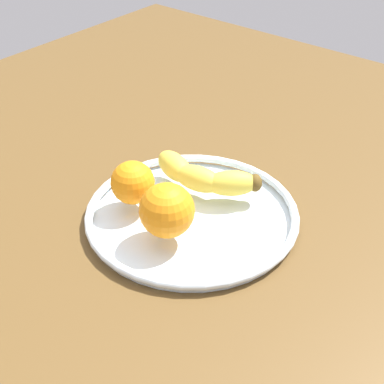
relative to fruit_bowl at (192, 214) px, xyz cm
name	(u,v)px	position (x,y,z in cm)	size (l,w,h in cm)	color
ground_plane	(192,230)	(0.00, 0.00, -2.92)	(140.56, 140.56, 4.00)	brown
fruit_bowl	(192,214)	(0.00, 0.00, 0.00)	(30.18, 30.18, 1.80)	silver
banana	(203,176)	(-2.24, 5.38, 2.75)	(17.71, 8.65, 3.74)	gold
orange_back_right	(167,210)	(0.65, -5.97, 4.56)	(7.35, 7.35, 7.35)	orange
orange_front_right	(133,183)	(-7.80, -3.61, 4.00)	(6.23, 6.23, 6.23)	orange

